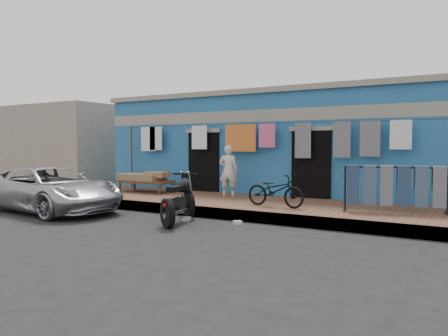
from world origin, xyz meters
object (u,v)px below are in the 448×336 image
Objects in this scene: car at (50,188)px; jeans_rack at (395,188)px; charpoy at (146,182)px; bicycle at (275,187)px; seated_person at (228,171)px; motorcycle at (178,199)px.

car is 1.92× the size of jeans_rack.
bicycle is at bearing -11.27° from charpoy.
seated_person is 2.77m from charpoy.
charpoy is (0.58, 3.04, -0.04)m from car.
bicycle reaches higher than motorcycle.
jeans_rack is (7.87, 2.59, 0.17)m from car.
car is 5.71m from bicycle.
charpoy is at bearing -8.20° from seated_person.
motorcycle is at bearing 144.39° from bicycle.
seated_person reaches higher than bicycle.
motorcycle is at bearing 83.47° from seated_person.
seated_person is at bearing 62.86° from bicycle.
bicycle is at bearing -168.96° from jeans_rack.
seated_person is 0.84× the size of motorcycle.
car reaches higher than bicycle.
jeans_rack is (4.59, -0.81, -0.20)m from seated_person.
bicycle is at bearing 32.02° from motorcycle.
bicycle is 2.61m from jeans_rack.
jeans_rack reaches higher than charpoy.
car is at bearing 30.14° from seated_person.
seated_person is at bearing 170.02° from jeans_rack.
charpoy is at bearing 84.40° from bicycle.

